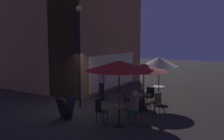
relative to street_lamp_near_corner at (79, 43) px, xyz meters
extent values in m
plane|color=#2E2722|center=(-0.06, -0.21, -3.07)|extent=(60.00, 60.00, 0.00)
cube|color=#A27145|center=(4.77, 1.82, 1.09)|extent=(7.67, 2.25, 8.31)
cube|color=#A27145|center=(2.06, 4.41, 1.09)|extent=(2.25, 7.43, 8.31)
cube|color=beige|center=(4.39, 0.66, -1.82)|extent=(5.37, 0.08, 2.10)
cylinder|color=black|center=(0.00, 0.00, -0.79)|extent=(0.10, 0.10, 4.55)
sphere|color=#F6DD76|center=(0.00, 0.00, 1.57)|extent=(0.28, 0.28, 0.28)
cube|color=black|center=(-1.50, -0.61, -2.61)|extent=(0.38, 0.59, 0.88)
cube|color=black|center=(-1.86, -0.54, -2.61)|extent=(0.38, 0.59, 0.88)
cylinder|color=black|center=(-1.31, -2.86, -3.05)|extent=(0.40, 0.40, 0.03)
cylinder|color=black|center=(-1.31, -2.86, -2.70)|extent=(0.06, 0.06, 0.74)
cylinder|color=brown|center=(-1.31, -2.86, -2.31)|extent=(0.64, 0.64, 0.03)
cylinder|color=black|center=(3.34, -2.74, -3.05)|extent=(0.40, 0.40, 0.03)
cylinder|color=black|center=(3.34, -2.74, -2.72)|extent=(0.06, 0.06, 0.69)
cylinder|color=#453C27|center=(3.34, -2.74, -2.36)|extent=(0.64, 0.64, 0.03)
cylinder|color=black|center=(1.08, -2.82, -3.05)|extent=(0.40, 0.40, 0.03)
cylinder|color=black|center=(1.08, -2.82, -2.72)|extent=(0.06, 0.06, 0.70)
cylinder|color=#7C6345|center=(1.08, -2.82, -2.35)|extent=(0.71, 0.71, 0.03)
cylinder|color=black|center=(-1.31, -2.86, -3.04)|extent=(0.36, 0.36, 0.06)
cylinder|color=#523329|center=(-1.31, -2.86, -1.86)|extent=(0.05, 0.05, 2.42)
cone|color=#A41C17|center=(-1.31, -2.86, -0.78)|extent=(2.49, 2.49, 0.36)
cylinder|color=black|center=(3.34, -2.74, -3.04)|extent=(0.36, 0.36, 0.06)
cylinder|color=#503423|center=(3.34, -2.74, -1.93)|extent=(0.05, 0.05, 2.28)
cone|color=beige|center=(3.34, -2.74, -0.99)|extent=(1.98, 1.98, 0.51)
cylinder|color=black|center=(1.08, -2.82, -3.04)|extent=(0.36, 0.36, 0.06)
cylinder|color=#483929|center=(1.08, -2.82, -2.01)|extent=(0.05, 0.05, 2.10)
cone|color=#A42C22|center=(1.08, -2.82, -1.09)|extent=(2.10, 2.10, 0.35)
cylinder|color=#232724|center=(-0.94, -3.28, -2.85)|extent=(0.03, 0.03, 0.43)
cylinder|color=#232724|center=(-0.77, -3.00, -2.85)|extent=(0.03, 0.03, 0.43)
cylinder|color=#232724|center=(-0.67, -3.45, -2.85)|extent=(0.03, 0.03, 0.43)
cylinder|color=#232724|center=(-0.50, -3.17, -2.85)|extent=(0.03, 0.03, 0.43)
cube|color=#232724|center=(-0.72, -3.22, -2.62)|extent=(0.56, 0.56, 0.04)
cube|color=#232724|center=(-0.56, -3.32, -2.37)|extent=(0.25, 0.37, 0.46)
cylinder|color=black|center=(-1.15, -2.24, -2.85)|extent=(0.03, 0.03, 0.43)
cylinder|color=black|center=(-1.46, -2.24, -2.85)|extent=(0.03, 0.03, 0.43)
cylinder|color=black|center=(-1.15, -1.93, -2.85)|extent=(0.03, 0.03, 0.43)
cylinder|color=black|center=(-1.45, -1.93, -2.85)|extent=(0.03, 0.03, 0.43)
cube|color=black|center=(-1.30, -2.08, -2.62)|extent=(0.39, 0.39, 0.04)
cube|color=black|center=(-1.30, -1.91, -2.36)|extent=(0.38, 0.05, 0.47)
cylinder|color=brown|center=(3.08, -2.15, -2.83)|extent=(0.03, 0.03, 0.48)
cylinder|color=brown|center=(2.83, -2.34, -2.83)|extent=(0.03, 0.03, 0.48)
cylinder|color=brown|center=(2.88, -1.89, -2.83)|extent=(0.03, 0.03, 0.48)
cylinder|color=brown|center=(2.63, -2.09, -2.83)|extent=(0.03, 0.03, 0.48)
cube|color=brown|center=(2.86, -2.12, -2.57)|extent=(0.56, 0.56, 0.03)
cube|color=brown|center=(2.75, -1.98, -2.36)|extent=(0.34, 0.27, 0.39)
cylinder|color=brown|center=(0.74, -3.25, -2.83)|extent=(0.03, 0.03, 0.46)
cylinder|color=brown|center=(1.03, -3.37, -2.83)|extent=(0.03, 0.03, 0.46)
cylinder|color=brown|center=(0.63, -3.55, -2.83)|extent=(0.03, 0.03, 0.46)
cylinder|color=brown|center=(0.92, -3.66, -2.83)|extent=(0.03, 0.03, 0.46)
cube|color=brown|center=(0.83, -3.46, -2.59)|extent=(0.51, 0.51, 0.04)
cube|color=brown|center=(0.77, -3.62, -2.33)|extent=(0.38, 0.18, 0.47)
cylinder|color=black|center=(1.65, -2.96, -2.84)|extent=(0.03, 0.03, 0.45)
cylinder|color=black|center=(1.64, -2.64, -2.84)|extent=(0.03, 0.03, 0.45)
cylinder|color=black|center=(1.98, -2.96, -2.84)|extent=(0.03, 0.03, 0.45)
cylinder|color=black|center=(1.97, -2.63, -2.84)|extent=(0.03, 0.03, 0.45)
cube|color=black|center=(1.81, -2.80, -2.60)|extent=(0.42, 0.42, 0.04)
cube|color=black|center=(1.99, -2.79, -2.37)|extent=(0.05, 0.41, 0.42)
cylinder|color=black|center=(0.93, -2.27, -2.84)|extent=(0.03, 0.03, 0.45)
cylinder|color=black|center=(0.66, -2.44, -2.84)|extent=(0.03, 0.03, 0.45)
cylinder|color=black|center=(0.76, -1.99, -2.84)|extent=(0.03, 0.03, 0.45)
cylinder|color=black|center=(0.49, -2.16, -2.84)|extent=(0.03, 0.03, 0.45)
cube|color=black|center=(0.71, -2.21, -2.60)|extent=(0.56, 0.56, 0.04)
cube|color=black|center=(0.61, -2.06, -2.37)|extent=(0.36, 0.25, 0.42)
cube|color=#264B33|center=(-0.84, -3.15, -2.58)|extent=(0.49, 0.48, 0.14)
cylinder|color=#264B33|center=(-0.98, -3.07, -2.82)|extent=(0.14, 0.14, 0.49)
cylinder|color=#7C6C52|center=(-0.72, -3.22, -2.28)|extent=(0.35, 0.35, 0.60)
sphere|color=beige|center=(-0.72, -3.22, -1.88)|extent=(0.23, 0.23, 0.23)
cylinder|color=black|center=(1.61, -0.18, -2.59)|extent=(0.29, 0.29, 0.96)
cylinder|color=#653F61|center=(1.61, -0.18, -1.80)|extent=(0.34, 0.34, 0.61)
sphere|color=beige|center=(1.61, -0.18, -1.40)|extent=(0.20, 0.20, 0.20)
camera|label=1|loc=(-9.05, -7.08, 0.16)|focal=38.95mm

